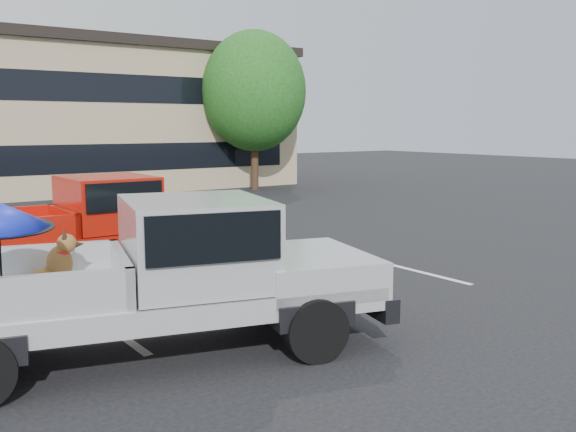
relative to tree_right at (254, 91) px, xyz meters
name	(u,v)px	position (x,y,z in m)	size (l,w,h in m)	color
ground	(319,306)	(-9.00, -16.00, -4.21)	(90.00, 90.00, 0.00)	black
stripe_left	(83,308)	(-12.00, -14.00, -4.21)	(0.12, 5.00, 0.01)	silver
stripe_right	(373,260)	(-6.00, -14.00, -4.21)	(0.12, 5.00, 0.01)	silver
motel_building	(54,115)	(-7.00, 4.99, -1.00)	(20.40, 8.40, 6.30)	tan
tree_right	(254,91)	(0.00, 0.00, 0.00)	(4.46, 4.46, 6.78)	#332114
tree_back	(118,92)	(-3.00, 8.00, 0.20)	(4.68, 4.68, 7.11)	#332114
silver_pickup	(177,267)	(-11.63, -16.56, -3.16)	(6.00, 3.34, 2.06)	black
red_pickup	(100,219)	(-10.82, -11.50, -3.23)	(5.45, 2.07, 1.79)	black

